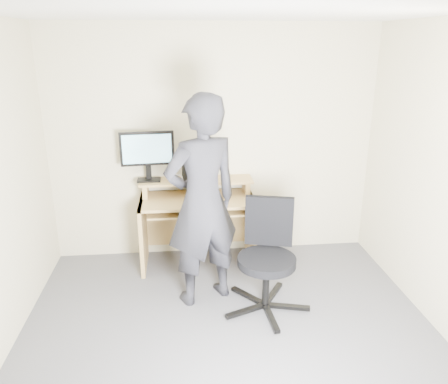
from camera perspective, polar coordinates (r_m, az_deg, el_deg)
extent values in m
plane|color=#5A5A5F|center=(3.69, 1.09, -19.67)|extent=(3.50, 3.50, 0.00)
cube|color=beige|center=(4.74, -1.38, 6.19)|extent=(3.50, 0.02, 2.50)
cube|color=white|center=(2.88, 1.43, 22.87)|extent=(3.50, 3.50, 0.02)
cube|color=tan|center=(4.74, -10.49, -5.33)|extent=(0.04, 0.60, 0.75)
cube|color=tan|center=(4.78, 3.56, -4.81)|extent=(0.04, 0.60, 0.75)
cube|color=tan|center=(4.58, -3.52, -1.00)|extent=(1.20, 0.60, 0.03)
cube|color=tan|center=(4.54, -3.45, -2.48)|extent=(1.02, 0.38, 0.02)
cube|color=tan|center=(4.71, -10.21, 0.43)|extent=(0.05, 0.28, 0.15)
cube|color=tan|center=(4.75, 2.90, 0.87)|extent=(0.05, 0.28, 0.15)
cube|color=tan|center=(4.67, -3.65, 1.50)|extent=(1.20, 0.30, 0.02)
cube|color=tan|center=(4.96, -3.60, -3.23)|extent=(1.20, 0.03, 0.65)
cube|color=black|center=(4.69, -9.76, 1.57)|extent=(0.24, 0.16, 0.02)
cube|color=black|center=(4.68, -9.81, 2.65)|extent=(0.06, 0.04, 0.16)
cube|color=black|center=(4.59, -10.01, 5.61)|extent=(0.56, 0.09, 0.36)
cube|color=#93DFFF|center=(4.57, -10.03, 5.55)|extent=(0.50, 0.05, 0.30)
cube|color=black|center=(4.63, -4.96, 2.75)|extent=(0.09, 0.14, 0.20)
cylinder|color=#B4B4B9|center=(4.67, -2.13, 2.80)|extent=(0.09, 0.09, 0.18)
cube|color=black|center=(4.66, -1.78, 1.70)|extent=(0.08, 0.13, 0.01)
cube|color=black|center=(4.57, -6.72, 1.38)|extent=(0.05, 0.05, 0.03)
torus|color=silver|center=(4.70, -6.29, 1.79)|extent=(0.20, 0.20, 0.06)
cube|color=black|center=(4.53, -3.22, -2.21)|extent=(0.48, 0.26, 0.03)
ellipsoid|color=black|center=(4.49, -0.65, -0.94)|extent=(0.11, 0.09, 0.04)
cube|color=black|center=(4.11, 8.36, -14.59)|extent=(0.39, 0.15, 0.03)
cube|color=black|center=(4.28, 6.43, -13.05)|extent=(0.25, 0.36, 0.03)
cube|color=black|center=(4.23, 3.17, -13.40)|extent=(0.29, 0.33, 0.03)
cube|color=black|center=(4.02, 2.84, -15.24)|extent=(0.38, 0.19, 0.03)
cube|color=black|center=(3.95, 6.19, -16.06)|extent=(0.08, 0.39, 0.03)
cylinder|color=black|center=(4.00, 5.50, -11.86)|extent=(0.06, 0.06, 0.41)
cylinder|color=black|center=(3.89, 5.60, -9.00)|extent=(0.52, 0.52, 0.07)
cube|color=black|center=(3.97, 5.91, -3.79)|extent=(0.43, 0.17, 0.46)
imported|color=black|center=(3.85, -2.87, -1.38)|extent=(0.83, 0.71, 1.93)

